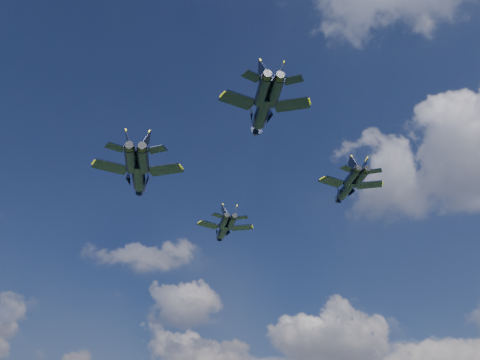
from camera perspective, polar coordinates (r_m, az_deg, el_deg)
name	(u,v)px	position (r m, az deg, el deg)	size (l,w,h in m)	color
jet_lead	(223,230)	(113.88, -1.61, -4.79)	(12.66, 11.29, 3.27)	black
jet_left	(139,176)	(94.49, -9.58, 0.34)	(15.65, 15.68, 4.26)	black
jet_right	(346,189)	(101.77, 10.03, -0.84)	(12.91, 11.84, 3.38)	black
jet_slot	(262,112)	(80.78, 2.08, 6.42)	(14.02, 13.50, 3.74)	black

